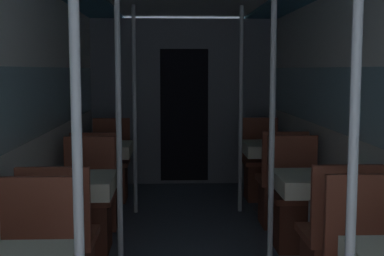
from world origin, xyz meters
TOP-DOWN VIEW (x-y plane):
  - wall_left at (-1.26, 2.77)m, footprint 0.05×8.33m
  - wall_right at (1.26, 2.77)m, footprint 0.05×8.33m
  - bulkhead_far at (0.00, 5.87)m, footprint 2.48×0.09m
  - support_pole_left_0 at (-0.57, 0.85)m, footprint 0.04×0.04m
  - dining_table_left_1 at (-0.90, 2.61)m, footprint 0.58×0.58m
  - chair_left_far_1 at (-0.90, 3.17)m, footprint 0.44×0.44m
  - support_pole_left_1 at (-0.57, 2.61)m, footprint 0.04×0.04m
  - dining_table_left_2 at (-0.90, 4.38)m, footprint 0.58×0.58m
  - chair_left_near_2 at (-0.90, 3.82)m, footprint 0.44×0.44m
  - chair_left_far_2 at (-0.90, 4.93)m, footprint 0.44×0.44m
  - support_pole_left_2 at (-0.57, 4.38)m, footprint 0.04×0.04m
  - support_pole_right_0 at (0.57, 0.85)m, footprint 0.04×0.04m
  - dining_table_right_1 at (0.90, 2.61)m, footprint 0.58×0.58m
  - chair_right_far_1 at (0.90, 3.17)m, footprint 0.44×0.44m
  - support_pole_right_1 at (0.57, 2.61)m, footprint 0.04×0.04m
  - dining_table_right_2 at (0.90, 4.38)m, footprint 0.58×0.58m
  - chair_right_near_2 at (0.90, 3.82)m, footprint 0.44×0.44m
  - chair_right_far_2 at (0.90, 4.93)m, footprint 0.44×0.44m
  - support_pole_right_2 at (0.57, 4.38)m, footprint 0.04×0.04m

SIDE VIEW (x-z plane):
  - chair_left_far_1 at x=-0.90m, z-range -0.18..0.78m
  - chair_left_near_2 at x=-0.90m, z-range -0.18..0.78m
  - chair_left_far_2 at x=-0.90m, z-range -0.18..0.78m
  - chair_right_far_1 at x=0.90m, z-range -0.18..0.78m
  - chair_right_near_2 at x=0.90m, z-range -0.18..0.78m
  - chair_right_far_2 at x=0.90m, z-range -0.18..0.78m
  - dining_table_left_1 at x=-0.90m, z-range 0.26..1.02m
  - dining_table_left_2 at x=-0.90m, z-range 0.26..1.02m
  - dining_table_right_1 at x=0.90m, z-range 0.26..1.02m
  - dining_table_right_2 at x=0.90m, z-range 0.26..1.02m
  - bulkhead_far at x=0.00m, z-range -0.01..2.21m
  - support_pole_left_0 at x=-0.57m, z-range 0.00..2.21m
  - support_pole_left_1 at x=-0.57m, z-range 0.00..2.21m
  - support_pole_left_2 at x=-0.57m, z-range 0.00..2.21m
  - support_pole_right_0 at x=0.57m, z-range 0.00..2.21m
  - support_pole_right_1 at x=0.57m, z-range 0.00..2.21m
  - support_pole_right_2 at x=0.57m, z-range 0.00..2.21m
  - wall_left at x=-1.26m, z-range 0.02..2.23m
  - wall_right at x=1.26m, z-range 0.02..2.23m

